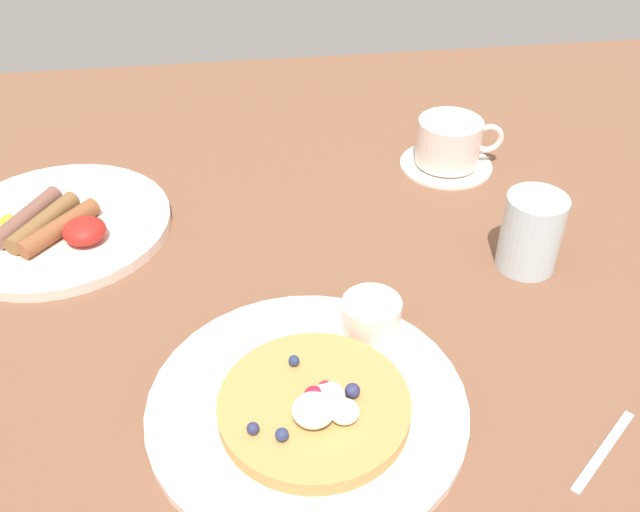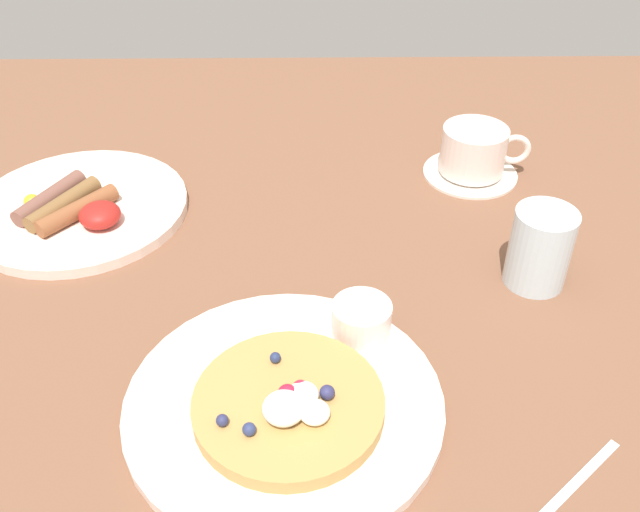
% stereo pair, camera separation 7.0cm
% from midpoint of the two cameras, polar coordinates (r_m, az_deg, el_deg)
% --- Properties ---
extents(ground_plane, '(1.87, 1.23, 0.03)m').
position_cam_midpoint_polar(ground_plane, '(0.78, -7.59, -3.46)').
color(ground_plane, brown).
extents(pancake_plate, '(0.28, 0.28, 0.01)m').
position_cam_midpoint_polar(pancake_plate, '(0.64, -4.25, -12.05)').
color(pancake_plate, white).
rests_on(pancake_plate, ground_plane).
extents(pancake_with_berries, '(0.17, 0.17, 0.04)m').
position_cam_midpoint_polar(pancake_with_berries, '(0.62, -3.74, -12.10)').
color(pancake_with_berries, tan).
rests_on(pancake_with_berries, pancake_plate).
extents(syrup_ramekin, '(0.06, 0.06, 0.03)m').
position_cam_midpoint_polar(syrup_ramekin, '(0.69, 1.20, -4.85)').
color(syrup_ramekin, white).
rests_on(syrup_ramekin, pancake_plate).
extents(breakfast_plate, '(0.26, 0.26, 0.01)m').
position_cam_midpoint_polar(breakfast_plate, '(0.91, -22.35, 2.21)').
color(breakfast_plate, '#F8E0D2').
rests_on(breakfast_plate, ground_plane).
extents(fried_breakfast, '(0.15, 0.13, 0.03)m').
position_cam_midpoint_polar(fried_breakfast, '(0.88, -23.10, 2.23)').
color(fried_breakfast, brown).
rests_on(fried_breakfast, breakfast_plate).
extents(coffee_saucer, '(0.12, 0.12, 0.01)m').
position_cam_midpoint_polar(coffee_saucer, '(0.97, 8.04, 7.30)').
color(coffee_saucer, white).
rests_on(coffee_saucer, ground_plane).
extents(coffee_cup, '(0.12, 0.08, 0.06)m').
position_cam_midpoint_polar(coffee_cup, '(0.96, 8.32, 9.09)').
color(coffee_cup, white).
rests_on(coffee_cup, coffee_saucer).
extents(teaspoon, '(0.14, 0.12, 0.01)m').
position_cam_midpoint_polar(teaspoon, '(0.61, 16.13, -18.43)').
color(teaspoon, silver).
rests_on(teaspoon, ground_plane).
extents(water_glass, '(0.07, 0.07, 0.09)m').
position_cam_midpoint_polar(water_glass, '(0.79, 14.21, 1.71)').
color(water_glass, silver).
rests_on(water_glass, ground_plane).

